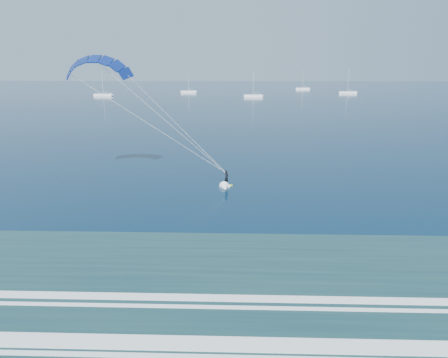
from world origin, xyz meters
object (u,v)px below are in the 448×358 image
sailboat_3 (253,96)px  sailboat_5 (347,92)px  sailboat_2 (189,92)px  kitesurfer_rig (158,115)px  sailboat_4 (302,89)px  sailboat_1 (103,95)px

sailboat_3 → sailboat_5: size_ratio=0.94×
sailboat_2 → sailboat_5: size_ratio=0.89×
kitesurfer_rig → sailboat_5: size_ratio=1.47×
kitesurfer_rig → sailboat_3: 152.99m
sailboat_4 → sailboat_5: size_ratio=0.95×
sailboat_1 → sailboat_2: size_ratio=1.06×
sailboat_1 → sailboat_4: 129.84m
sailboat_2 → sailboat_3: (35.11, -35.27, 0.01)m
kitesurfer_rig → sailboat_5: bearing=69.3°
sailboat_3 → sailboat_1: bearing=176.4°
sailboat_5 → sailboat_2: bearing=176.4°
kitesurfer_rig → sailboat_4: (51.54, 226.83, -7.42)m
kitesurfer_rig → sailboat_4: 232.73m
kitesurfer_rig → sailboat_1: 167.11m
sailboat_1 → sailboat_4: (109.24, 70.17, -0.00)m
sailboat_4 → sailboat_5: (17.29, -45.13, 0.00)m
sailboat_3 → sailboat_2: bearing=134.9°
sailboat_2 → sailboat_5: bearing=-3.6°
kitesurfer_rig → sailboat_2: size_ratio=1.66×
kitesurfer_rig → sailboat_2: 188.32m
kitesurfer_rig → sailboat_1: kitesurfer_rig is taller
kitesurfer_rig → sailboat_3: size_ratio=1.57×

